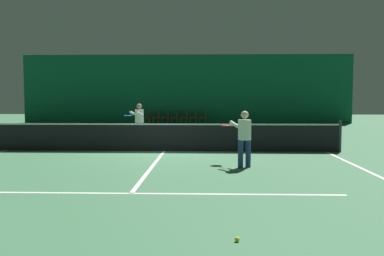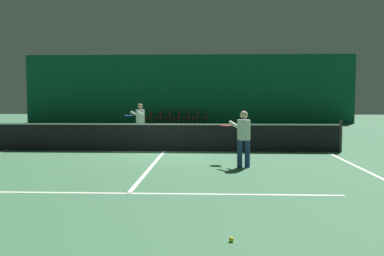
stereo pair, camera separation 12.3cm
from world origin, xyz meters
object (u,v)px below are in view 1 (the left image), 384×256
at_px(tennis_ball, 237,239).
at_px(courtside_chair_0, 147,116).
at_px(player_near, 244,134).
at_px(courtside_chair_2, 166,116).
at_px(courtside_chair_5, 194,117).
at_px(courtside_chair_3, 176,117).
at_px(courtside_chair_1, 157,116).
at_px(courtside_chair_6, 204,117).
at_px(courtside_chair_4, 185,117).
at_px(player_far, 139,119).
at_px(tennis_net, 164,136).

bearing_deg(tennis_ball, courtside_chair_0, 100.67).
relative_size(player_near, courtside_chair_2, 1.78).
bearing_deg(courtside_chair_5, tennis_ball, 3.03).
xyz_separation_m(courtside_chair_2, courtside_chair_5, (1.95, 0.00, 0.00)).
distance_m(courtside_chair_3, tennis_ball, 24.14).
relative_size(courtside_chair_1, courtside_chair_6, 1.00).
distance_m(courtside_chair_0, courtside_chair_6, 3.90).
xyz_separation_m(courtside_chair_3, courtside_chair_6, (1.95, 0.00, 0.00)).
height_order(courtside_chair_1, courtside_chair_5, same).
distance_m(courtside_chair_3, courtside_chair_4, 0.65).
height_order(courtside_chair_4, courtside_chair_6, same).
bearing_deg(player_far, courtside_chair_4, -166.93).
xyz_separation_m(player_near, courtside_chair_6, (-1.19, 18.15, -0.39)).
relative_size(player_far, courtside_chair_1, 1.87).
xyz_separation_m(player_far, courtside_chair_4, (1.34, 11.61, -0.43)).
relative_size(courtside_chair_0, courtside_chair_3, 1.00).
bearing_deg(courtside_chair_2, courtside_chair_3, 90.00).
bearing_deg(courtside_chair_4, courtside_chair_6, 90.00).
height_order(tennis_net, courtside_chair_1, tennis_net).
distance_m(courtside_chair_0, courtside_chair_4, 2.60).
bearing_deg(courtside_chair_0, tennis_ball, 10.67).
bearing_deg(courtside_chair_3, courtside_chair_2, -90.00).
relative_size(tennis_net, player_near, 8.02).
relative_size(courtside_chair_3, courtside_chair_4, 1.00).
distance_m(tennis_net, courtside_chair_4, 14.91).
bearing_deg(courtside_chair_1, tennis_net, 7.69).
relative_size(courtside_chair_2, courtside_chair_6, 1.00).
bearing_deg(player_far, courtside_chair_1, -157.35).
bearing_deg(courtside_chair_2, courtside_chair_1, -90.00).
xyz_separation_m(player_near, tennis_ball, (-0.57, -5.85, -0.84)).
xyz_separation_m(player_far, tennis_ball, (3.26, -12.39, -0.88)).
distance_m(courtside_chair_3, courtside_chair_5, 1.30).
height_order(player_near, courtside_chair_5, player_near).
bearing_deg(courtside_chair_4, tennis_ball, 4.58).
bearing_deg(courtside_chair_2, courtside_chair_6, 90.00).
xyz_separation_m(courtside_chair_0, courtside_chair_2, (1.30, 0.00, 0.00)).
height_order(courtside_chair_0, courtside_chair_4, same).
height_order(courtside_chair_0, tennis_ball, courtside_chair_0).
bearing_deg(courtside_chair_5, player_near, 5.80).
relative_size(courtside_chair_0, courtside_chair_1, 1.00).
xyz_separation_m(courtside_chair_0, courtside_chair_3, (1.95, 0.00, 0.00)).
bearing_deg(courtside_chair_5, player_far, -9.71).
xyz_separation_m(player_far, courtside_chair_2, (0.04, 11.61, -0.43)).
relative_size(player_far, courtside_chair_6, 1.87).
bearing_deg(courtside_chair_1, player_far, 3.02).
height_order(courtside_chair_2, tennis_ball, courtside_chair_2).
bearing_deg(tennis_net, player_near, -53.11).
xyz_separation_m(player_far, courtside_chair_1, (-0.61, 11.61, -0.43)).
distance_m(courtside_chair_1, courtside_chair_6, 3.25).
height_order(courtside_chair_0, courtside_chair_1, same).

